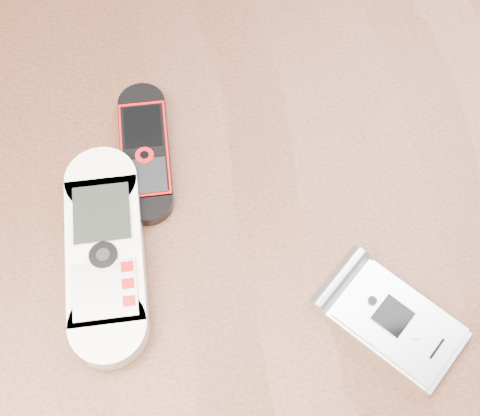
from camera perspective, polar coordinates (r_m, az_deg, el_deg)
name	(u,v)px	position (r m, az deg, el deg)	size (l,w,h in m)	color
ground	(237,386)	(1.27, -0.23, -14.94)	(4.00, 4.00, 0.00)	#472B19
table	(235,260)	(0.64, -0.44, -4.48)	(1.20, 0.80, 0.75)	black
nokia_white	(105,251)	(0.53, -11.44, -3.65)	(0.06, 0.18, 0.02)	white
nokia_black_red	(145,151)	(0.57, -8.11, 4.84)	(0.04, 0.13, 0.01)	black
motorola_razr	(394,321)	(0.52, 13.04, -9.40)	(0.06, 0.11, 0.02)	silver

